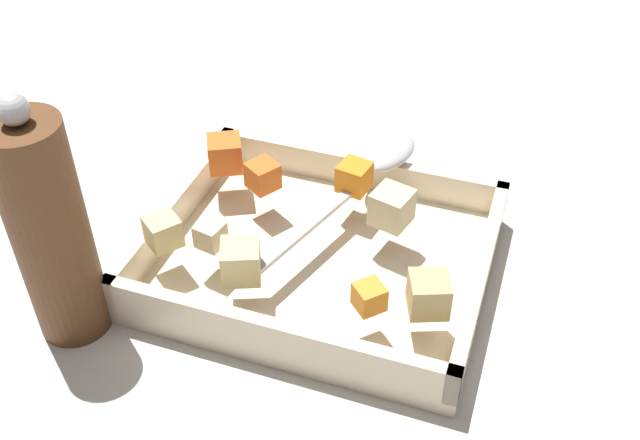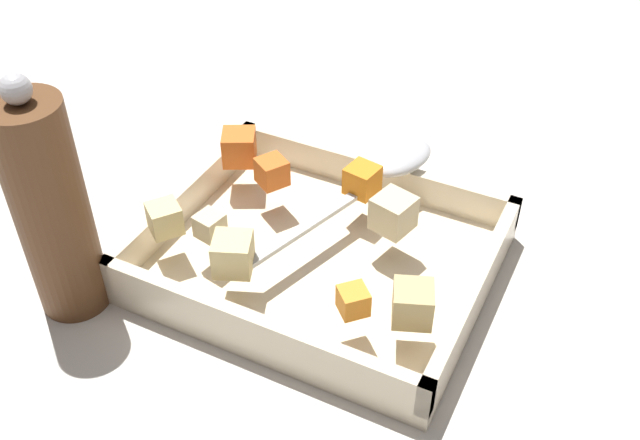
# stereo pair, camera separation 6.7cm
# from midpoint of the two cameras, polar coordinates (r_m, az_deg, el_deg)

# --- Properties ---
(ground_plane) EXTENTS (4.00, 4.00, 0.00)m
(ground_plane) POSITION_cam_midpoint_polar(r_m,az_deg,el_deg) (0.72, 2.70, -2.82)
(ground_plane) COLOR beige
(baking_dish) EXTENTS (0.31, 0.25, 0.05)m
(baking_dish) POSITION_cam_midpoint_polar(r_m,az_deg,el_deg) (0.70, 2.74, -2.96)
(baking_dish) COLOR beige
(baking_dish) RESTS_ON ground_plane
(carrot_chunk_far_right) EXTENTS (0.04, 0.04, 0.03)m
(carrot_chunk_far_right) POSITION_cam_midpoint_polar(r_m,az_deg,el_deg) (0.72, -1.07, 3.63)
(carrot_chunk_far_right) COLOR orange
(carrot_chunk_far_right) RESTS_ON baking_dish
(carrot_chunk_corner_sw) EXTENTS (0.03, 0.03, 0.03)m
(carrot_chunk_corner_sw) POSITION_cam_midpoint_polar(r_m,az_deg,el_deg) (0.71, 5.95, 2.98)
(carrot_chunk_corner_sw) COLOR orange
(carrot_chunk_corner_sw) RESTS_ON baking_dish
(carrot_chunk_mid_left) EXTENTS (0.03, 0.03, 0.02)m
(carrot_chunk_mid_left) POSITION_cam_midpoint_polar(r_m,az_deg,el_deg) (0.60, 5.81, -6.34)
(carrot_chunk_mid_left) COLOR orange
(carrot_chunk_mid_left) RESTS_ON baking_dish
(carrot_chunk_mid_right) EXTENTS (0.04, 0.04, 0.03)m
(carrot_chunk_mid_right) POSITION_cam_midpoint_polar(r_m,az_deg,el_deg) (0.75, -3.70, 5.51)
(carrot_chunk_mid_right) COLOR orange
(carrot_chunk_mid_right) RESTS_ON baking_dish
(potato_chunk_corner_ne) EXTENTS (0.03, 0.03, 0.02)m
(potato_chunk_corner_ne) POSITION_cam_midpoint_polar(r_m,az_deg,el_deg) (0.66, -5.63, -0.55)
(potato_chunk_corner_ne) COLOR beige
(potato_chunk_corner_ne) RESTS_ON baking_dish
(potato_chunk_front_center) EXTENTS (0.04, 0.04, 0.03)m
(potato_chunk_front_center) POSITION_cam_midpoint_polar(r_m,az_deg,el_deg) (0.67, 8.50, 0.42)
(potato_chunk_front_center) COLOR beige
(potato_chunk_front_center) RESTS_ON baking_dish
(potato_chunk_corner_se) EXTENTS (0.04, 0.04, 0.03)m
(potato_chunk_corner_se) POSITION_cam_midpoint_polar(r_m,az_deg,el_deg) (0.59, 10.38, -6.49)
(potato_chunk_corner_se) COLOR tan
(potato_chunk_corner_se) RESTS_ON baking_dish
(potato_chunk_center) EXTENTS (0.04, 0.04, 0.03)m
(potato_chunk_center) POSITION_cam_midpoint_polar(r_m,az_deg,el_deg) (0.63, -3.69, -2.76)
(potato_chunk_center) COLOR #E0CC89
(potato_chunk_center) RESTS_ON baking_dish
(potato_chunk_under_handle) EXTENTS (0.04, 0.04, 0.03)m
(potato_chunk_under_handle) POSITION_cam_midpoint_polar(r_m,az_deg,el_deg) (0.67, -9.10, 0.01)
(potato_chunk_under_handle) COLOR #E0CC89
(potato_chunk_under_handle) RESTS_ON baking_dish
(serving_spoon) EXTENTS (0.11, 0.25, 0.02)m
(serving_spoon) POSITION_cam_midpoint_polar(r_m,az_deg,el_deg) (0.75, 8.11, 4.22)
(serving_spoon) COLOR silver
(serving_spoon) RESTS_ON baking_dish
(pepper_mill) EXTENTS (0.06, 0.06, 0.23)m
(pepper_mill) POSITION_cam_midpoint_polar(r_m,az_deg,el_deg) (0.64, -17.16, 0.65)
(pepper_mill) COLOR brown
(pepper_mill) RESTS_ON ground_plane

